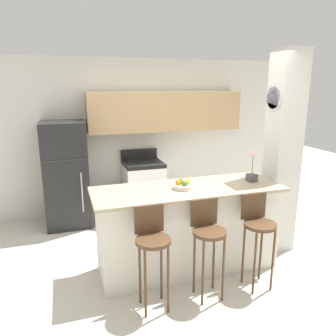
{
  "coord_description": "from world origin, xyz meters",
  "views": [
    {
      "loc": [
        -1.31,
        -3.27,
        2.12
      ],
      "look_at": [
        0.0,
        0.74,
        1.05
      ],
      "focal_mm": 35.0,
      "sensor_mm": 36.0,
      "label": 1
    }
  ],
  "objects_px": {
    "stove_range": "(143,188)",
    "bar_stool_mid": "(208,234)",
    "orchid_vase": "(252,172)",
    "fruit_bowl": "(183,185)",
    "trash_bin": "(106,213)",
    "bar_stool_right": "(258,227)",
    "bar_stool_left": "(152,243)",
    "refrigerator": "(66,175)"
  },
  "relations": [
    {
      "from": "stove_range",
      "to": "bar_stool_mid",
      "type": "bearing_deg",
      "value": -87.85
    },
    {
      "from": "orchid_vase",
      "to": "fruit_bowl",
      "type": "distance_m",
      "value": 0.89
    },
    {
      "from": "bar_stool_mid",
      "to": "trash_bin",
      "type": "height_order",
      "value": "bar_stool_mid"
    },
    {
      "from": "bar_stool_right",
      "to": "orchid_vase",
      "type": "bearing_deg",
      "value": 66.32
    },
    {
      "from": "stove_range",
      "to": "bar_stool_left",
      "type": "relative_size",
      "value": 1.05
    },
    {
      "from": "bar_stool_right",
      "to": "bar_stool_left",
      "type": "bearing_deg",
      "value": 180.0
    },
    {
      "from": "bar_stool_mid",
      "to": "stove_range",
      "type": "bearing_deg",
      "value": 92.15
    },
    {
      "from": "bar_stool_right",
      "to": "orchid_vase",
      "type": "distance_m",
      "value": 0.74
    },
    {
      "from": "refrigerator",
      "to": "stove_range",
      "type": "relative_size",
      "value": 1.5
    },
    {
      "from": "bar_stool_right",
      "to": "fruit_bowl",
      "type": "height_order",
      "value": "fruit_bowl"
    },
    {
      "from": "fruit_bowl",
      "to": "bar_stool_mid",
      "type": "bearing_deg",
      "value": -82.15
    },
    {
      "from": "bar_stool_left",
      "to": "fruit_bowl",
      "type": "bearing_deg",
      "value": 46.55
    },
    {
      "from": "bar_stool_mid",
      "to": "orchid_vase",
      "type": "relative_size",
      "value": 2.69
    },
    {
      "from": "refrigerator",
      "to": "trash_bin",
      "type": "xyz_separation_m",
      "value": [
        0.54,
        -0.22,
        -0.61
      ]
    },
    {
      "from": "trash_bin",
      "to": "bar_stool_right",
      "type": "bearing_deg",
      "value": -57.56
    },
    {
      "from": "orchid_vase",
      "to": "fruit_bowl",
      "type": "bearing_deg",
      "value": -179.02
    },
    {
      "from": "orchid_vase",
      "to": "trash_bin",
      "type": "relative_size",
      "value": 0.99
    },
    {
      "from": "bar_stool_left",
      "to": "fruit_bowl",
      "type": "distance_m",
      "value": 0.82
    },
    {
      "from": "bar_stool_left",
      "to": "fruit_bowl",
      "type": "xyz_separation_m",
      "value": [
        0.5,
        0.53,
        0.36
      ]
    },
    {
      "from": "refrigerator",
      "to": "trash_bin",
      "type": "distance_m",
      "value": 0.85
    },
    {
      "from": "bar_stool_left",
      "to": "bar_stool_mid",
      "type": "bearing_deg",
      "value": 0.0
    },
    {
      "from": "stove_range",
      "to": "orchid_vase",
      "type": "relative_size",
      "value": 2.84
    },
    {
      "from": "bar_stool_right",
      "to": "trash_bin",
      "type": "bearing_deg",
      "value": 122.44
    },
    {
      "from": "stove_range",
      "to": "trash_bin",
      "type": "bearing_deg",
      "value": -160.05
    },
    {
      "from": "refrigerator",
      "to": "bar_stool_mid",
      "type": "relative_size",
      "value": 1.58
    },
    {
      "from": "bar_stool_mid",
      "to": "trash_bin",
      "type": "xyz_separation_m",
      "value": [
        -0.76,
        2.1,
        -0.49
      ]
    },
    {
      "from": "fruit_bowl",
      "to": "bar_stool_left",
      "type": "bearing_deg",
      "value": -133.45
    },
    {
      "from": "bar_stool_mid",
      "to": "orchid_vase",
      "type": "xyz_separation_m",
      "value": [
        0.81,
        0.54,
        0.44
      ]
    },
    {
      "from": "fruit_bowl",
      "to": "trash_bin",
      "type": "height_order",
      "value": "fruit_bowl"
    },
    {
      "from": "bar_stool_right",
      "to": "stove_range",
      "type": "bearing_deg",
      "value": 105.81
    },
    {
      "from": "bar_stool_left",
      "to": "bar_stool_right",
      "type": "xyz_separation_m",
      "value": [
        1.15,
        0.0,
        0.0
      ]
    },
    {
      "from": "refrigerator",
      "to": "bar_stool_mid",
      "type": "xyz_separation_m",
      "value": [
        1.3,
        -2.31,
        -0.12
      ]
    },
    {
      "from": "bar_stool_right",
      "to": "refrigerator",
      "type": "bearing_deg",
      "value": 129.02
    },
    {
      "from": "fruit_bowl",
      "to": "orchid_vase",
      "type": "bearing_deg",
      "value": 0.98
    },
    {
      "from": "trash_bin",
      "to": "orchid_vase",
      "type": "bearing_deg",
      "value": -44.64
    },
    {
      "from": "stove_range",
      "to": "bar_stool_right",
      "type": "height_order",
      "value": "stove_range"
    },
    {
      "from": "stove_range",
      "to": "refrigerator",
      "type": "bearing_deg",
      "value": -178.77
    },
    {
      "from": "refrigerator",
      "to": "bar_stool_right",
      "type": "distance_m",
      "value": 2.98
    },
    {
      "from": "bar_stool_mid",
      "to": "fruit_bowl",
      "type": "relative_size",
      "value": 4.46
    },
    {
      "from": "bar_stool_left",
      "to": "bar_stool_mid",
      "type": "relative_size",
      "value": 1.0
    },
    {
      "from": "orchid_vase",
      "to": "refrigerator",
      "type": "bearing_deg",
      "value": 140.08
    },
    {
      "from": "refrigerator",
      "to": "orchid_vase",
      "type": "xyz_separation_m",
      "value": [
        2.11,
        -1.77,
        0.32
      ]
    }
  ]
}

